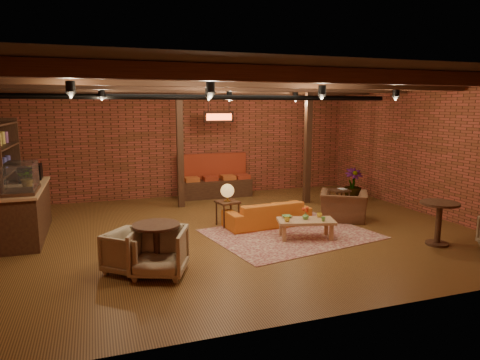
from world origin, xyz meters
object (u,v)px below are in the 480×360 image
object	(u,v)px
armchair_right	(344,201)
round_table_left	(157,239)
side_table_book	(339,191)
sofa	(267,214)
plant_tall	(354,152)
armchair_b	(159,250)
round_table_right	(439,216)
coffee_table	(305,222)
side_table_lamp	(227,194)
armchair_a	(132,250)

from	to	relation	value
armchair_right	round_table_left	bearing A→B (deg)	53.59
armchair_right	side_table_book	bearing A→B (deg)	-84.62
sofa	plant_tall	xyz separation A→B (m)	(3.31, 1.65, 1.09)
side_table_book	armchair_b	bearing A→B (deg)	-149.60
round_table_right	plant_tall	size ratio (longest dim) A/B	0.31
round_table_left	side_table_book	world-z (taller)	round_table_left
coffee_table	side_table_lamp	xyz separation A→B (m)	(-1.21, 1.40, 0.38)
round_table_left	armchair_b	xyz separation A→B (m)	(0.01, -0.17, -0.12)
armchair_b	round_table_right	world-z (taller)	round_table_right
armchair_b	plant_tall	world-z (taller)	plant_tall
coffee_table	round_table_right	bearing A→B (deg)	-28.29
armchair_a	armchair_b	world-z (taller)	armchair_b
armchair_b	armchair_right	xyz separation A→B (m)	(4.56, 1.91, 0.04)
coffee_table	plant_tall	xyz separation A→B (m)	(2.93, 2.75, 1.03)
armchair_right	plant_tall	bearing A→B (deg)	-95.95
side_table_lamp	side_table_book	size ratio (longest dim) A/B	1.83
side_table_lamp	round_table_right	distance (m)	4.31
side_table_lamp	armchair_a	size ratio (longest dim) A/B	1.28
armchair_a	side_table_book	world-z (taller)	armchair_a
plant_tall	coffee_table	bearing A→B (deg)	-136.84
sofa	side_table_lamp	xyz separation A→B (m)	(-0.83, 0.29, 0.44)
armchair_right	plant_tall	distance (m)	2.49
round_table_left	armchair_a	world-z (taller)	round_table_left
round_table_right	armchair_right	bearing A→B (deg)	109.00
sofa	round_table_left	xyz separation A→B (m)	(-2.71, -1.90, 0.25)
side_table_lamp	armchair_right	size ratio (longest dim) A/B	0.91
round_table_right	armchair_b	bearing A→B (deg)	177.51
coffee_table	armchair_b	world-z (taller)	armchair_b
side_table_lamp	plant_tall	bearing A→B (deg)	18.11
sofa	armchair_a	distance (m)	3.58
armchair_right	side_table_book	xyz separation A→B (m)	(0.57, 1.09, 0.00)
armchair_a	side_table_book	size ratio (longest dim) A/B	1.43
sofa	round_table_left	world-z (taller)	round_table_left
side_table_book	plant_tall	size ratio (longest dim) A/B	0.19
sofa	round_table_right	size ratio (longest dim) A/B	2.28
armchair_a	plant_tall	size ratio (longest dim) A/B	0.27
sofa	coffee_table	world-z (taller)	coffee_table
round_table_left	side_table_lamp	bearing A→B (deg)	49.50
sofa	plant_tall	distance (m)	3.86
sofa	armchair_right	bearing A→B (deg)	169.67
coffee_table	round_table_left	world-z (taller)	round_table_left
round_table_left	armchair_b	size ratio (longest dim) A/B	0.95
sofa	side_table_book	world-z (taller)	sofa
sofa	round_table_right	xyz separation A→B (m)	(2.60, -2.30, 0.28)
armchair_b	armchair_right	size ratio (longest dim) A/B	0.80
coffee_table	plant_tall	size ratio (longest dim) A/B	0.45
armchair_a	plant_tall	xyz separation A→B (m)	(6.40, 3.45, 1.00)
coffee_table	round_table_right	world-z (taller)	round_table_right
side_table_lamp	side_table_book	world-z (taller)	side_table_lamp
armchair_right	side_table_book	world-z (taller)	armchair_right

